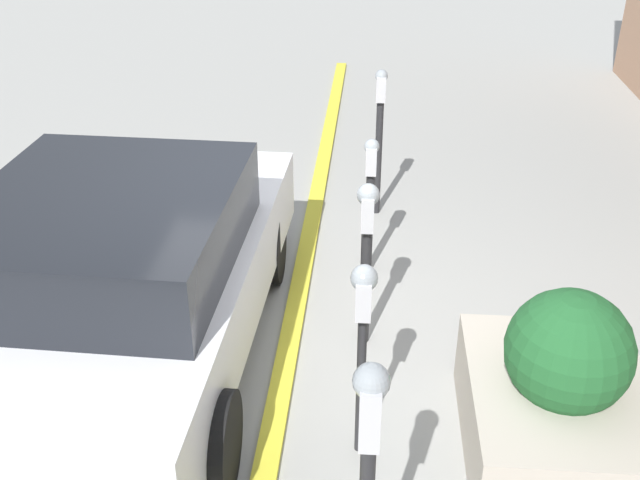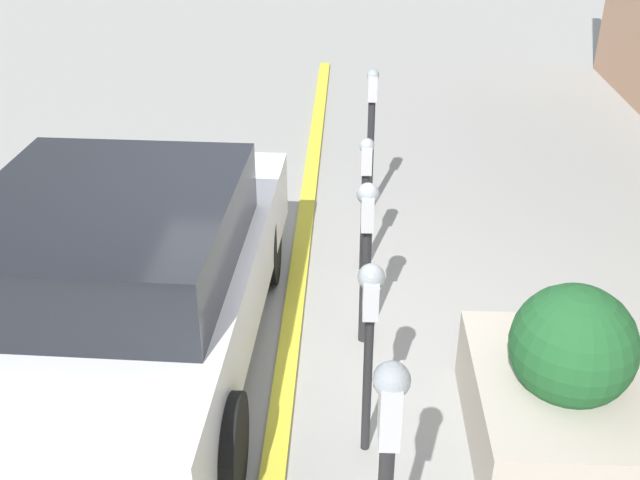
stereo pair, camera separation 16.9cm
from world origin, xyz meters
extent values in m
plane|color=#999993|center=(0.00, 0.00, 0.00)|extent=(40.00, 40.00, 0.00)
cube|color=gold|center=(0.00, 0.08, 0.02)|extent=(15.55, 0.16, 0.04)
cube|color=#B7B7BC|center=(-2.30, -0.54, 1.37)|extent=(0.19, 0.09, 0.31)
sphere|color=gray|center=(-2.30, -0.54, 1.53)|extent=(0.16, 0.16, 0.16)
cylinder|color=#232326|center=(-1.12, -0.49, 0.52)|extent=(0.06, 0.06, 1.05)
cube|color=#B7B7BC|center=(-1.12, -0.49, 1.17)|extent=(0.19, 0.09, 0.24)
sphere|color=gray|center=(-1.12, -0.49, 1.29)|extent=(0.16, 0.16, 0.16)
cylinder|color=#232326|center=(0.05, -0.49, 0.50)|extent=(0.08, 0.08, 0.99)
cube|color=#B7B7BC|center=(0.05, -0.49, 1.13)|extent=(0.19, 0.09, 0.26)
sphere|color=gray|center=(0.05, -0.49, 1.26)|extent=(0.16, 0.16, 0.16)
cylinder|color=#232326|center=(1.11, -0.50, 0.48)|extent=(0.07, 0.07, 0.96)
cube|color=#B7B7BC|center=(1.11, -0.50, 1.08)|extent=(0.15, 0.09, 0.24)
sphere|color=gray|center=(1.11, -0.50, 1.20)|extent=(0.13, 0.13, 0.13)
cylinder|color=#232326|center=(2.29, -0.57, 0.60)|extent=(0.07, 0.07, 1.20)
cube|color=#B7B7BC|center=(2.29, -0.57, 1.32)|extent=(0.14, 0.09, 0.25)
sphere|color=gray|center=(2.29, -0.57, 1.45)|extent=(0.12, 0.12, 0.12)
cube|color=#B2A899|center=(-1.03, -1.72, 0.27)|extent=(1.43, 1.11, 0.54)
sphere|color=#1E5628|center=(-1.03, -1.72, 0.79)|extent=(0.76, 0.76, 0.76)
cube|color=silver|center=(-0.28, 1.23, 0.62)|extent=(3.90, 2.04, 0.60)
cube|color=black|center=(-0.44, 1.23, 1.18)|extent=(2.05, 1.74, 0.51)
cylinder|color=black|center=(0.91, 0.36, 0.32)|extent=(0.65, 0.23, 0.65)
cylinder|color=black|center=(0.91, 2.11, 0.32)|extent=(0.65, 0.23, 0.65)
cylinder|color=black|center=(-1.47, 0.36, 0.32)|extent=(0.65, 0.23, 0.65)
camera|label=1|loc=(-4.70, -0.52, 3.50)|focal=42.00mm
camera|label=2|loc=(-4.71, -0.35, 3.50)|focal=42.00mm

